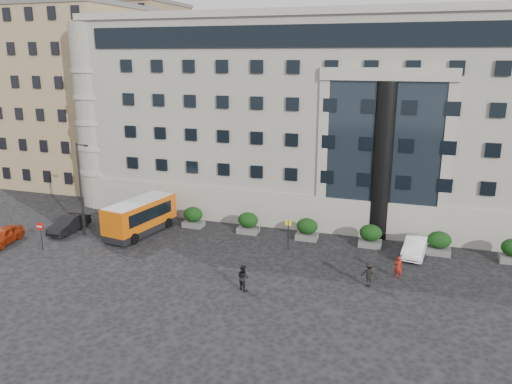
% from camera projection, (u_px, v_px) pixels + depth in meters
% --- Properties ---
extents(ground, '(120.00, 120.00, 0.00)m').
position_uv_depth(ground, '(198.00, 266.00, 36.57)').
color(ground, black).
rests_on(ground, ground).
extents(civic_building, '(44.00, 24.00, 18.00)m').
position_uv_depth(civic_building, '(334.00, 113.00, 52.59)').
color(civic_building, gray).
rests_on(civic_building, ground).
extents(entrance_column, '(1.80, 1.80, 13.00)m').
position_uv_depth(entrance_column, '(383.00, 162.00, 40.73)').
color(entrance_column, black).
rests_on(entrance_column, ground).
extents(apartment_near, '(14.00, 14.00, 20.00)m').
position_uv_depth(apartment_near, '(81.00, 98.00, 59.42)').
color(apartment_near, '#998159').
rests_on(apartment_near, ground).
extents(apartment_far, '(13.00, 13.00, 22.00)m').
position_uv_depth(apartment_far, '(138.00, 82.00, 76.56)').
color(apartment_far, brown).
rests_on(apartment_far, ground).
extents(hedge_a, '(1.80, 1.26, 1.84)m').
position_uv_depth(hedge_a, '(193.00, 217.00, 44.67)').
color(hedge_a, '#545452').
rests_on(hedge_a, ground).
extents(hedge_b, '(1.80, 1.26, 1.84)m').
position_uv_depth(hedge_b, '(248.00, 223.00, 43.12)').
color(hedge_b, '#545452').
rests_on(hedge_b, ground).
extents(hedge_c, '(1.80, 1.26, 1.84)m').
position_uv_depth(hedge_c, '(307.00, 229.00, 41.58)').
color(hedge_c, '#545452').
rests_on(hedge_c, ground).
extents(hedge_d, '(1.80, 1.26, 1.84)m').
position_uv_depth(hedge_d, '(370.00, 236.00, 40.03)').
color(hedge_d, '#545452').
rests_on(hedge_d, ground).
extents(hedge_e, '(1.80, 1.26, 1.84)m').
position_uv_depth(hedge_e, '(439.00, 243.00, 38.48)').
color(hedge_e, '#545452').
rests_on(hedge_e, ground).
extents(street_lamp, '(1.16, 0.18, 8.00)m').
position_uv_depth(street_lamp, '(81.00, 186.00, 41.72)').
color(street_lamp, '#262628').
rests_on(street_lamp, ground).
extents(bus_stop_sign, '(0.50, 0.08, 2.52)m').
position_uv_depth(bus_stop_sign, '(288.00, 229.00, 39.06)').
color(bus_stop_sign, '#262628').
rests_on(bus_stop_sign, ground).
extents(no_entry_sign, '(0.64, 0.16, 2.32)m').
position_uv_depth(no_entry_sign, '(40.00, 230.00, 39.05)').
color(no_entry_sign, '#262628').
rests_on(no_entry_sign, ground).
extents(minibus, '(3.62, 7.37, 2.95)m').
position_uv_depth(minibus, '(140.00, 215.00, 42.83)').
color(minibus, '#C05009').
rests_on(minibus, ground).
extents(red_truck, '(2.99, 5.73, 2.99)m').
position_uv_depth(red_truck, '(123.00, 175.00, 57.63)').
color(red_truck, maroon).
rests_on(red_truck, ground).
extents(parked_car_a, '(2.25, 4.25, 1.38)m').
position_uv_depth(parked_car_a, '(3.00, 236.00, 40.65)').
color(parked_car_a, '#98270B').
rests_on(parked_car_a, ground).
extents(parked_car_b, '(1.52, 4.31, 1.42)m').
position_uv_depth(parked_car_b, '(69.00, 224.00, 43.51)').
color(parked_car_b, black).
rests_on(parked_car_b, ground).
extents(parked_car_c, '(2.64, 5.32, 1.49)m').
position_uv_depth(parked_car_c, '(140.00, 201.00, 50.09)').
color(parked_car_c, black).
rests_on(parked_car_c, ground).
extents(parked_car_d, '(2.85, 5.22, 1.39)m').
position_uv_depth(parked_car_d, '(126.00, 187.00, 55.84)').
color(parked_car_d, black).
rests_on(parked_car_d, ground).
extents(white_taxi, '(2.09, 4.57, 1.45)m').
position_uv_depth(white_taxi, '(415.00, 246.00, 38.31)').
color(white_taxi, white).
rests_on(white_taxi, ground).
extents(pedestrian_a, '(0.59, 0.39, 1.61)m').
position_uv_depth(pedestrian_a, '(398.00, 267.00, 34.33)').
color(pedestrian_a, maroon).
rests_on(pedestrian_a, ground).
extents(pedestrian_b, '(1.06, 0.98, 1.74)m').
position_uv_depth(pedestrian_b, '(243.00, 277.00, 32.62)').
color(pedestrian_b, black).
rests_on(pedestrian_b, ground).
extents(pedestrian_c, '(1.26, 0.90, 1.76)m').
position_uv_depth(pedestrian_c, '(369.00, 274.00, 33.10)').
color(pedestrian_c, black).
rests_on(pedestrian_c, ground).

